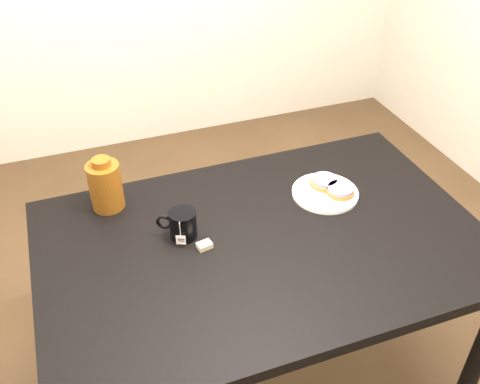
{
  "coord_description": "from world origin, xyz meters",
  "views": [
    {
      "loc": [
        -0.5,
        -1.16,
        1.87
      ],
      "look_at": [
        -0.01,
        0.18,
        0.81
      ],
      "focal_mm": 40.0,
      "sensor_mm": 36.0,
      "label": 1
    }
  ],
  "objects_px": {
    "mug": "(182,224)",
    "table": "(263,258)",
    "plate": "(325,192)",
    "bagel_front": "(340,190)",
    "teabag_pouch": "(204,245)",
    "bagel_back": "(324,182)",
    "bagel_package": "(105,185)"
  },
  "relations": [
    {
      "from": "plate",
      "to": "bagel_front",
      "type": "height_order",
      "value": "bagel_front"
    },
    {
      "from": "bagel_package",
      "to": "bagel_back",
      "type": "bearing_deg",
      "value": -12.0
    },
    {
      "from": "mug",
      "to": "table",
      "type": "bearing_deg",
      "value": 2.1
    },
    {
      "from": "mug",
      "to": "bagel_package",
      "type": "height_order",
      "value": "bagel_package"
    },
    {
      "from": "plate",
      "to": "teabag_pouch",
      "type": "height_order",
      "value": "teabag_pouch"
    },
    {
      "from": "plate",
      "to": "bagel_front",
      "type": "xyz_separation_m",
      "value": [
        0.04,
        -0.03,
        0.02
      ]
    },
    {
      "from": "bagel_back",
      "to": "plate",
      "type": "bearing_deg",
      "value": -111.52
    },
    {
      "from": "bagel_back",
      "to": "bagel_package",
      "type": "relative_size",
      "value": 0.59
    },
    {
      "from": "bagel_front",
      "to": "mug",
      "type": "height_order",
      "value": "mug"
    },
    {
      "from": "table",
      "to": "bagel_front",
      "type": "relative_size",
      "value": 10.42
    },
    {
      "from": "table",
      "to": "teabag_pouch",
      "type": "distance_m",
      "value": 0.21
    },
    {
      "from": "teabag_pouch",
      "to": "table",
      "type": "bearing_deg",
      "value": -7.06
    },
    {
      "from": "table",
      "to": "plate",
      "type": "bearing_deg",
      "value": 25.96
    },
    {
      "from": "plate",
      "to": "mug",
      "type": "height_order",
      "value": "mug"
    },
    {
      "from": "bagel_back",
      "to": "mug",
      "type": "bearing_deg",
      "value": -171.47
    },
    {
      "from": "table",
      "to": "bagel_package",
      "type": "bearing_deg",
      "value": 142.09
    },
    {
      "from": "plate",
      "to": "bagel_package",
      "type": "xyz_separation_m",
      "value": [
        -0.72,
        0.2,
        0.08
      ]
    },
    {
      "from": "bagel_front",
      "to": "bagel_package",
      "type": "bearing_deg",
      "value": 163.76
    },
    {
      "from": "plate",
      "to": "table",
      "type": "bearing_deg",
      "value": -154.04
    },
    {
      "from": "table",
      "to": "teabag_pouch",
      "type": "height_order",
      "value": "teabag_pouch"
    },
    {
      "from": "teabag_pouch",
      "to": "bagel_front",
      "type": "bearing_deg",
      "value": 9.84
    },
    {
      "from": "mug",
      "to": "bagel_front",
      "type": "bearing_deg",
      "value": 26.35
    },
    {
      "from": "plate",
      "to": "mug",
      "type": "bearing_deg",
      "value": -175.36
    },
    {
      "from": "mug",
      "to": "bagel_package",
      "type": "xyz_separation_m",
      "value": [
        -0.2,
        0.24,
        0.04
      ]
    },
    {
      "from": "plate",
      "to": "bagel_front",
      "type": "bearing_deg",
      "value": -32.62
    },
    {
      "from": "plate",
      "to": "bagel_package",
      "type": "relative_size",
      "value": 1.22
    },
    {
      "from": "bagel_back",
      "to": "mug",
      "type": "relative_size",
      "value": 0.81
    },
    {
      "from": "table",
      "to": "plate",
      "type": "relative_size",
      "value": 6.05
    },
    {
      "from": "table",
      "to": "bagel_package",
      "type": "xyz_separation_m",
      "value": [
        -0.43,
        0.34,
        0.17
      ]
    },
    {
      "from": "bagel_back",
      "to": "mug",
      "type": "height_order",
      "value": "mug"
    },
    {
      "from": "bagel_back",
      "to": "bagel_package",
      "type": "xyz_separation_m",
      "value": [
        -0.74,
        0.16,
        0.06
      ]
    },
    {
      "from": "plate",
      "to": "teabag_pouch",
      "type": "xyz_separation_m",
      "value": [
        -0.48,
        -0.12,
        0.0
      ]
    }
  ]
}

